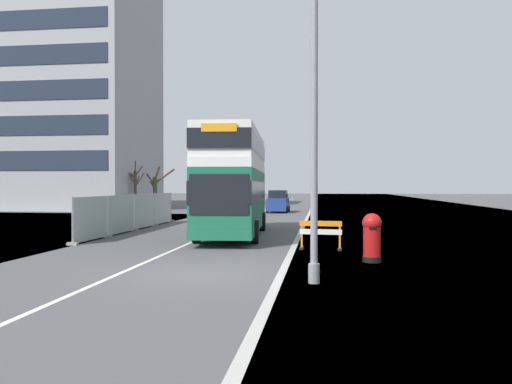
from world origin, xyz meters
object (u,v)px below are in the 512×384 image
lamppost_foreground (314,118)px  car_oncoming_near (223,204)px  red_pillar_postbox (372,235)px  roadworks_barrier (321,232)px  car_receding_mid (278,202)px  double_decker_bus (234,181)px

lamppost_foreground → car_oncoming_near: bearing=106.2°
lamppost_foreground → red_pillar_postbox: size_ratio=5.60×
red_pillar_postbox → roadworks_barrier: red_pillar_postbox is taller
car_receding_mid → double_decker_bus: bearing=-90.7°
double_decker_bus → car_receding_mid: double_decker_bus is taller
car_oncoming_near → car_receding_mid: bearing=64.4°
red_pillar_postbox → car_oncoming_near: bearing=112.9°
double_decker_bus → car_receding_mid: 22.03m
red_pillar_postbox → car_oncoming_near: (-9.30, 21.99, 0.17)m
double_decker_bus → roadworks_barrier: size_ratio=6.69×
double_decker_bus → car_oncoming_near: double_decker_bus is taller
lamppost_foreground → red_pillar_postbox: bearing=64.5°
lamppost_foreground → roadworks_barrier: size_ratio=5.40×
red_pillar_postbox → car_oncoming_near: 23.87m
double_decker_bus → lamppost_foreground: 12.30m
car_oncoming_near → double_decker_bus: bearing=-76.5°
red_pillar_postbox → car_receding_mid: size_ratio=0.37×
double_decker_bus → car_oncoming_near: (-3.43, 14.24, -1.64)m
red_pillar_postbox → double_decker_bus: bearing=127.1°
double_decker_bus → car_receding_mid: size_ratio=2.55×
red_pillar_postbox → car_receding_mid: 30.23m
lamppost_foreground → roadworks_barrier: bearing=88.7°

